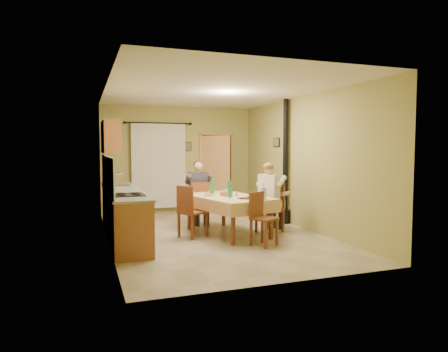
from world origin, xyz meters
name	(u,v)px	position (x,y,z in m)	size (l,w,h in m)	color
floor	(214,235)	(0.00, 0.00, 0.00)	(4.00, 6.00, 0.01)	tan
room_shell	(214,142)	(0.00, 0.00, 1.82)	(4.04, 6.04, 2.82)	tan
kitchen_run	(123,212)	(-1.71, 0.40, 0.48)	(0.64, 3.64, 1.56)	brown
upper_cabinets	(111,137)	(-1.82, 1.70, 1.95)	(0.35, 1.40, 0.70)	brown
curtain	(159,165)	(-0.55, 2.90, 1.26)	(1.70, 0.07, 2.22)	black
doorway	(216,172)	(0.99, 2.84, 1.05)	(0.96, 0.61, 2.15)	black
dining_table	(228,215)	(0.28, -0.05, 0.38)	(1.55, 2.11, 0.76)	#DAB378
tableware	(231,193)	(0.32, -0.15, 0.83)	(0.96, 1.50, 0.33)	white
chair_far	(199,212)	(-0.01, 1.04, 0.29)	(0.43, 0.43, 0.97)	brown
chair_near	(263,229)	(0.54, -1.14, 0.29)	(0.51, 0.51, 0.94)	brown
chair_right	(270,218)	(1.15, -0.17, 0.29)	(0.61, 0.61, 1.01)	brown
chair_left	(192,222)	(-0.46, -0.08, 0.29)	(0.59, 0.59, 1.00)	brown
man_far	(199,186)	(-0.01, 1.06, 0.88)	(0.59, 0.47, 1.39)	#38333D
man_right	(270,189)	(1.14, -0.17, 0.88)	(0.62, 0.65, 1.39)	silver
stove_flue	(285,178)	(1.90, 0.60, 1.02)	(0.24, 0.24, 2.80)	black
picture_back	(188,147)	(0.25, 2.97, 1.75)	(0.19, 0.03, 0.23)	black
picture_right	(276,142)	(1.97, 1.20, 1.85)	(0.03, 0.31, 0.21)	brown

